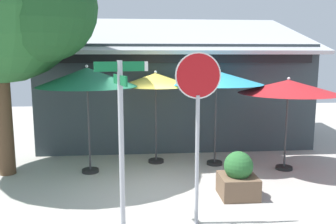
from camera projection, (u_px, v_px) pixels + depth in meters
ground_plane at (163, 191)px, 8.02m from camera, size 28.00×28.00×0.10m
cafe_building at (172, 90)px, 12.92m from camera, size 9.28×5.09×4.56m
street_sign_post at (121, 129)px, 5.85m from camera, size 0.87×0.81×2.95m
stop_sign at (198, 106)px, 6.05m from camera, size 0.80×0.07×3.09m
patio_umbrella_forest_green_left at (87, 78)px, 8.80m from camera, size 2.54×2.54×2.80m
patio_umbrella_mustard_center at (156, 80)px, 9.68m from camera, size 2.05×2.05×2.62m
patio_umbrella_teal_right at (216, 78)px, 9.47m from camera, size 2.53×2.53×2.69m
patio_umbrella_crimson_far_right at (288, 87)px, 9.07m from camera, size 2.59×2.59×2.48m
sidewalk_planter at (238, 177)px, 7.54m from camera, size 0.79×0.79×1.00m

